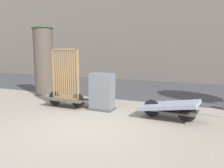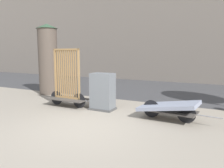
% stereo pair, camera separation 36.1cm
% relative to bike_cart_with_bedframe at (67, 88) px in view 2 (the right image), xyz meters
% --- Properties ---
extents(ground_plane, '(60.00, 60.00, 0.00)m').
position_rel_bike_cart_with_bedframe_xyz_m(ground_plane, '(2.00, -1.91, -0.76)').
color(ground_plane, gray).
extents(road_strip, '(56.00, 7.26, 0.01)m').
position_rel_bike_cart_with_bedframe_xyz_m(road_strip, '(2.00, 5.75, -0.76)').
color(road_strip, '#424244').
rests_on(road_strip, ground_plane).
extents(building_facade, '(48.00, 4.00, 10.74)m').
position_rel_bike_cart_with_bedframe_xyz_m(building_facade, '(2.00, 11.38, 4.61)').
color(building_facade, slate).
rests_on(building_facade, ground_plane).
extents(bike_cart_with_bedframe, '(2.46, 0.79, 2.30)m').
position_rel_bike_cart_with_bedframe_xyz_m(bike_cart_with_bedframe, '(0.00, 0.00, 0.00)').
color(bike_cart_with_bedframe, '#4C4742').
rests_on(bike_cart_with_bedframe, ground_plane).
extents(bike_cart_with_mattress, '(2.53, 1.19, 0.67)m').
position_rel_bike_cart_with_bedframe_xyz_m(bike_cart_with_mattress, '(4.01, -0.00, -0.34)').
color(bike_cart_with_mattress, '#4C4742').
rests_on(bike_cart_with_mattress, ground_plane).
extents(utility_cabinet, '(0.91, 0.61, 1.38)m').
position_rel_bike_cart_with_bedframe_xyz_m(utility_cabinet, '(1.51, 0.18, -0.11)').
color(utility_cabinet, '#4C4C4C').
rests_on(utility_cabinet, ground_plane).
extents(advertising_column, '(1.09, 1.09, 3.59)m').
position_rel_bike_cart_with_bedframe_xyz_m(advertising_column, '(-2.61, 1.77, 1.06)').
color(advertising_column, brown).
rests_on(advertising_column, ground_plane).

